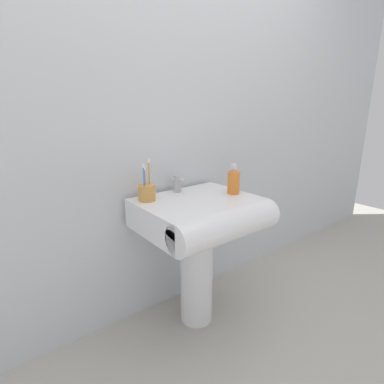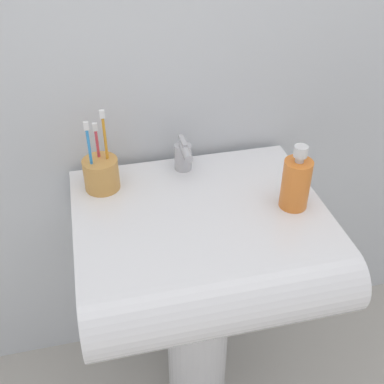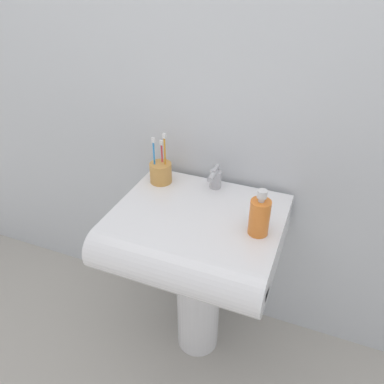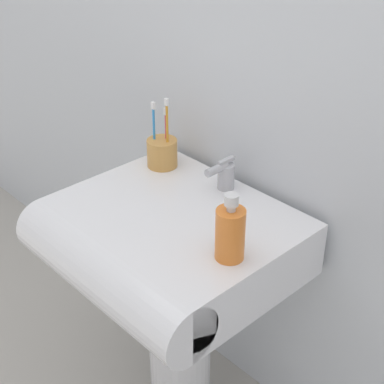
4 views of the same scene
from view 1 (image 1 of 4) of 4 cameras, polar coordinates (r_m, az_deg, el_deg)
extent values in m
plane|color=#ADA89E|center=(1.91, 0.82, -22.81)|extent=(6.00, 6.00, 0.00)
cube|color=silver|center=(1.72, -5.00, 16.02)|extent=(5.00, 0.05, 2.40)
cylinder|color=white|center=(1.74, 0.86, -15.31)|extent=(0.18, 0.18, 0.58)
cube|color=white|center=(1.59, 0.92, -3.91)|extent=(0.60, 0.46, 0.15)
cylinder|color=white|center=(1.43, 6.75, -6.34)|extent=(0.60, 0.15, 0.15)
cylinder|color=#B7B7BC|center=(1.69, -2.77, 1.25)|extent=(0.05, 0.05, 0.07)
cylinder|color=#B7B7BC|center=(1.65, -2.06, 2.21)|extent=(0.02, 0.07, 0.02)
cube|color=#B7B7BC|center=(1.68, -2.79, 2.83)|extent=(0.01, 0.06, 0.01)
cylinder|color=#D19347|center=(1.54, -8.59, -0.13)|extent=(0.09, 0.09, 0.08)
cylinder|color=#338CD8|center=(1.51, -9.12, 1.64)|extent=(0.01, 0.01, 0.16)
cube|color=white|center=(1.49, -9.27, 4.97)|extent=(0.01, 0.01, 0.02)
cylinder|color=orange|center=(1.54, -8.12, 2.30)|extent=(0.01, 0.01, 0.18)
cube|color=white|center=(1.52, -8.27, 5.91)|extent=(0.01, 0.01, 0.02)
cylinder|color=#D83F4C|center=(1.55, -8.98, 1.59)|extent=(0.01, 0.01, 0.14)
cube|color=white|center=(1.53, -9.10, 4.48)|extent=(0.01, 0.01, 0.02)
cylinder|color=orange|center=(1.66, 7.93, 1.80)|extent=(0.07, 0.07, 0.13)
cylinder|color=silver|center=(1.64, 8.02, 4.18)|extent=(0.02, 0.02, 0.01)
cylinder|color=silver|center=(1.64, 8.04, 4.86)|extent=(0.03, 0.03, 0.03)
camera|label=2|loc=(0.80, 34.95, 31.69)|focal=45.00mm
camera|label=3|loc=(1.36, 50.42, 24.20)|focal=35.00mm
camera|label=4|loc=(1.94, 45.69, 21.70)|focal=55.00mm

